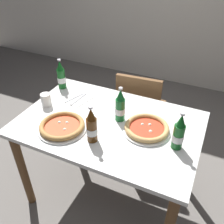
{
  "coord_description": "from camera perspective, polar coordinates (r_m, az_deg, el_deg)",
  "views": [
    {
      "loc": [
        0.56,
        -1.16,
        1.76
      ],
      "look_at": [
        0.0,
        0.05,
        0.8
      ],
      "focal_mm": 39.33,
      "sensor_mm": 36.0,
      "label": 1
    }
  ],
  "objects": [
    {
      "name": "beer_bottle_center",
      "position": [
        2.01,
        -11.74,
        8.17
      ],
      "size": [
        0.07,
        0.07,
        0.25
      ],
      "color": "#14591E",
      "rests_on": "dining_table_main"
    },
    {
      "name": "ground_plane",
      "position": [
        2.18,
        -0.58,
        -18.07
      ],
      "size": [
        8.0,
        8.0,
        0.0
      ],
      "primitive_type": "plane",
      "color": "slate"
    },
    {
      "name": "beer_bottle_left",
      "position": [
        1.6,
        1.91,
        1.24
      ],
      "size": [
        0.07,
        0.07,
        0.25
      ],
      "color": "#196B2D",
      "rests_on": "dining_table_main"
    },
    {
      "name": "dining_table_main",
      "position": [
        1.71,
        -0.71,
        -5.37
      ],
      "size": [
        1.2,
        0.8,
        0.75
      ],
      "color": "silver",
      "rests_on": "ground_plane"
    },
    {
      "name": "chair_behind_table",
      "position": [
        2.25,
        6.47,
        0.84
      ],
      "size": [
        0.43,
        0.43,
        0.85
      ],
      "rotation": [
        0.0,
        0.0,
        3.22
      ],
      "color": "brown",
      "rests_on": "ground_plane"
    },
    {
      "name": "paper_cup",
      "position": [
        1.84,
        -15.08,
        2.76
      ],
      "size": [
        0.07,
        0.07,
        0.09
      ],
      "primitive_type": "cylinder",
      "color": "white",
      "rests_on": "dining_table_main"
    },
    {
      "name": "napkin_with_cutlery",
      "position": [
        1.89,
        -8.23,
        3.08
      ],
      "size": [
        0.22,
        0.22,
        0.01
      ],
      "color": "white",
      "rests_on": "dining_table_main"
    },
    {
      "name": "beer_bottle_right",
      "position": [
        1.44,
        -4.74,
        -3.43
      ],
      "size": [
        0.07,
        0.07,
        0.25
      ],
      "color": "#512D0F",
      "rests_on": "dining_table_main"
    },
    {
      "name": "pizza_marinara_far",
      "position": [
        1.6,
        -11.51,
        -3.27
      ],
      "size": [
        0.31,
        0.31,
        0.04
      ],
      "color": "white",
      "rests_on": "dining_table_main"
    },
    {
      "name": "pizza_margherita_near",
      "position": [
        1.57,
        8.07,
        -3.76
      ],
      "size": [
        0.3,
        0.3,
        0.04
      ],
      "color": "white",
      "rests_on": "dining_table_main"
    },
    {
      "name": "beer_bottle_extra",
      "position": [
        1.44,
        15.24,
        -4.84
      ],
      "size": [
        0.07,
        0.07,
        0.25
      ],
      "color": "#14591E",
      "rests_on": "dining_table_main"
    }
  ]
}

